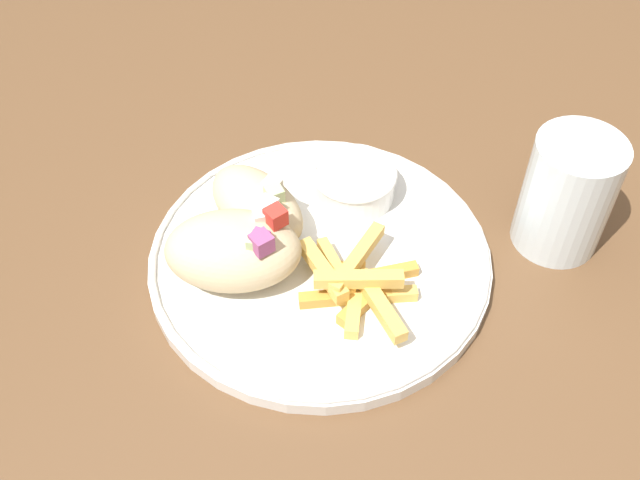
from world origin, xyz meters
The scene contains 7 objects.
table centered at (0.00, 0.00, 0.70)m, with size 1.42×1.42×0.77m.
plate centered at (-0.04, -0.04, 0.78)m, with size 0.32×0.32×0.02m.
pita_sandwich_near centered at (-0.10, -0.09, 0.81)m, with size 0.14×0.12×0.07m.
pita_sandwich_far centered at (-0.11, -0.03, 0.81)m, with size 0.13×0.11×0.07m.
fries_pile centered at (0.01, -0.08, 0.79)m, with size 0.12×0.11×0.03m.
sauce_ramekin centered at (-0.04, 0.04, 0.80)m, with size 0.08×0.08×0.03m.
water_glass centered at (0.16, 0.07, 0.82)m, with size 0.08×0.08×0.12m.
Camera 1 is at (0.12, -0.47, 1.31)m, focal length 42.00 mm.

